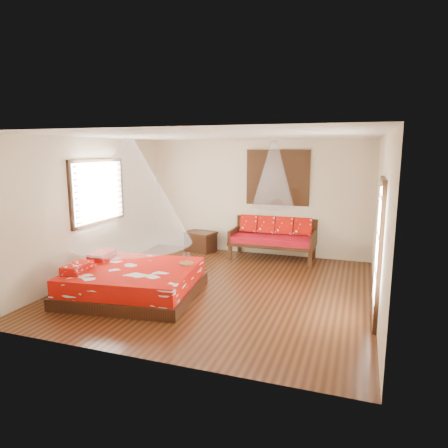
{
  "coord_description": "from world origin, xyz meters",
  "views": [
    {
      "loc": [
        2.43,
        -6.73,
        2.55
      ],
      "look_at": [
        -0.03,
        0.39,
        1.15
      ],
      "focal_mm": 32.0,
      "sensor_mm": 36.0,
      "label": 1
    }
  ],
  "objects": [
    {
      "name": "bed",
      "position": [
        -1.32,
        -0.84,
        0.25
      ],
      "size": [
        2.44,
        2.26,
        0.65
      ],
      "rotation": [
        0.0,
        0.0,
        0.13
      ],
      "color": "black",
      "rests_on": "floor"
    },
    {
      "name": "room",
      "position": [
        0.0,
        0.0,
        1.4
      ],
      "size": [
        5.54,
        5.54,
        2.84
      ],
      "color": "black",
      "rests_on": "ground"
    },
    {
      "name": "storage_chest",
      "position": [
        -1.37,
        2.45,
        0.26
      ],
      "size": [
        0.84,
        0.69,
        0.5
      ],
      "rotation": [
        0.0,
        0.0,
        -0.24
      ],
      "color": "black",
      "rests_on": "floor"
    },
    {
      "name": "daybed",
      "position": [
        0.52,
        2.39,
        0.52
      ],
      "size": [
        1.97,
        0.88,
        0.98
      ],
      "color": "black",
      "rests_on": "floor"
    },
    {
      "name": "mosquito_net_daybed",
      "position": [
        0.52,
        2.25,
        2.0
      ],
      "size": [
        0.97,
        0.97,
        1.5
      ],
      "primitive_type": "cone",
      "color": "white",
      "rests_on": "ceiling"
    },
    {
      "name": "glazed_door",
      "position": [
        2.72,
        -0.6,
        1.07
      ],
      "size": [
        0.08,
        1.02,
        2.16
      ],
      "color": "black",
      "rests_on": "floor"
    },
    {
      "name": "wine_tray",
      "position": [
        -0.51,
        -0.32,
        0.56
      ],
      "size": [
        0.27,
        0.27,
        0.22
      ],
      "rotation": [
        0.0,
        0.0,
        0.07
      ],
      "color": "brown",
      "rests_on": "bed"
    },
    {
      "name": "window_left",
      "position": [
        -2.71,
        0.2,
        1.7
      ],
      "size": [
        0.1,
        1.74,
        1.34
      ],
      "color": "black",
      "rests_on": "wall_left"
    },
    {
      "name": "mosquito_net_main",
      "position": [
        -1.3,
        -0.84,
        1.85
      ],
      "size": [
        2.09,
        2.09,
        1.8
      ],
      "primitive_type": "cone",
      "color": "white",
      "rests_on": "ceiling"
    },
    {
      "name": "shutter_panel",
      "position": [
        0.52,
        2.72,
        1.9
      ],
      "size": [
        1.52,
        0.06,
        1.32
      ],
      "color": "black",
      "rests_on": "wall_back"
    }
  ]
}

